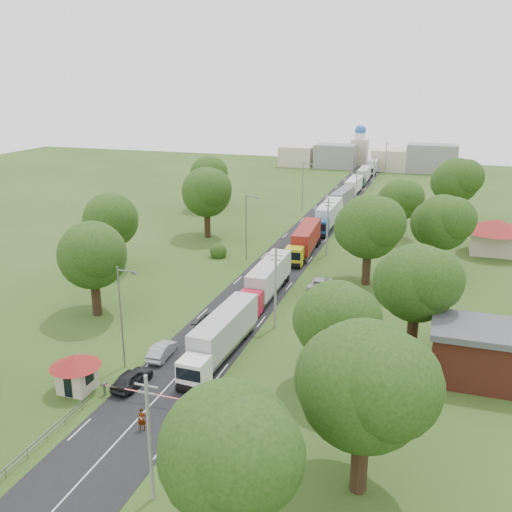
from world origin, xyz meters
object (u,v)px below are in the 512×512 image
at_px(info_sign, 341,216).
at_px(pedestrian_near, 142,420).
at_px(boom_barrier, 137,392).
at_px(truck_0, 221,336).
at_px(guard_booth, 76,368).
at_px(car_lane_mid, 162,351).
at_px(car_lane_front, 132,378).

xyz_separation_m(info_sign, pedestrian_near, (-4.10, -63.50, -2.09)).
height_order(boom_barrier, truck_0, truck_0).
relative_size(boom_barrier, guard_booth, 2.10).
bearing_deg(car_lane_mid, pedestrian_near, 106.78).
distance_m(boom_barrier, info_sign, 60.39).
bearing_deg(pedestrian_near, boom_barrier, 108.00).
bearing_deg(guard_booth, car_lane_mid, 61.82).
height_order(info_sign, car_lane_mid, info_sign).
distance_m(boom_barrier, truck_0, 10.67).
xyz_separation_m(truck_0, car_lane_front, (-5.36, -7.84, -1.40)).
xyz_separation_m(guard_booth, truck_0, (9.55, 9.92, 0.02)).
bearing_deg(pedestrian_near, truck_0, 67.60).
relative_size(info_sign, truck_0, 0.28).
bearing_deg(truck_0, car_lane_mid, -158.75).
bearing_deg(truck_0, info_sign, 86.75).
relative_size(guard_booth, car_lane_mid, 0.99).
bearing_deg(pedestrian_near, car_lane_front, 109.27).
height_order(car_lane_front, car_lane_mid, car_lane_front).
xyz_separation_m(guard_booth, pedestrian_near, (8.30, -3.50, -1.25)).
distance_m(guard_booth, car_lane_mid, 9.01).
bearing_deg(guard_booth, info_sign, 78.32).
relative_size(guard_booth, pedestrian_near, 2.41).
height_order(info_sign, truck_0, truck_0).
bearing_deg(car_lane_mid, car_lane_front, 86.91).
xyz_separation_m(car_lane_front, pedestrian_near, (4.10, -5.58, 0.12)).
height_order(guard_booth, info_sign, info_sign).
bearing_deg(car_lane_mid, boom_barrier, 98.75).
height_order(boom_barrier, guard_booth, guard_booth).
distance_m(guard_booth, pedestrian_near, 9.09).
distance_m(guard_booth, truck_0, 13.77).
relative_size(info_sign, car_lane_front, 0.89).
xyz_separation_m(guard_booth, info_sign, (12.40, 60.00, 0.84)).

